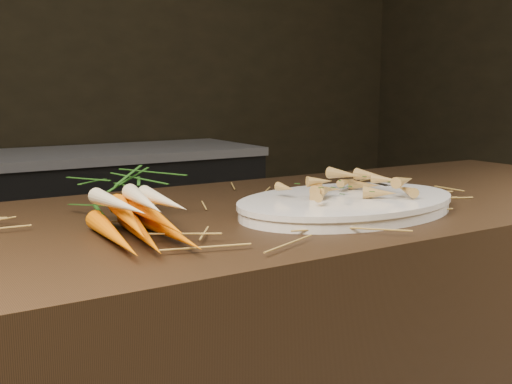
% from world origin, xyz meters
% --- Properties ---
extents(back_counter, '(1.82, 0.62, 0.84)m').
position_xyz_m(back_counter, '(0.30, 2.18, 0.42)').
color(back_counter, black).
rests_on(back_counter, ground).
extents(straw_bedding, '(1.40, 0.60, 0.02)m').
position_xyz_m(straw_bedding, '(0.00, 0.30, 0.91)').
color(straw_bedding, olive).
rests_on(straw_bedding, main_counter).
extents(root_veg_bunch, '(0.20, 0.48, 0.09)m').
position_xyz_m(root_veg_bunch, '(-0.10, 0.29, 0.94)').
color(root_veg_bunch, '#DE5D01').
rests_on(root_veg_bunch, main_counter).
extents(serving_platter, '(0.48, 0.34, 0.02)m').
position_xyz_m(serving_platter, '(0.30, 0.19, 0.91)').
color(serving_platter, white).
rests_on(serving_platter, main_counter).
extents(roasted_veg_heap, '(0.23, 0.18, 0.05)m').
position_xyz_m(roasted_veg_heap, '(0.30, 0.19, 0.95)').
color(roasted_veg_heap, '#B08C42').
rests_on(roasted_veg_heap, serving_platter).
extents(serving_fork, '(0.03, 0.17, 0.00)m').
position_xyz_m(serving_fork, '(0.46, 0.18, 0.93)').
color(serving_fork, silver).
rests_on(serving_fork, serving_platter).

